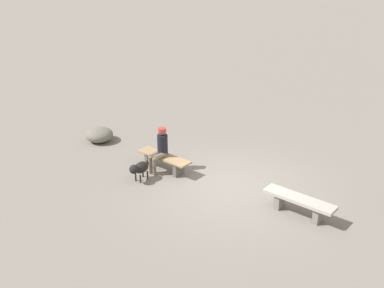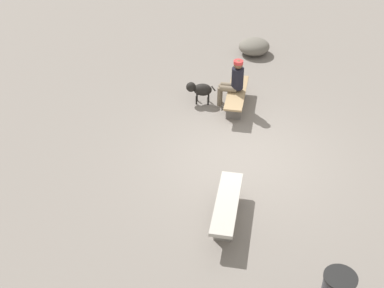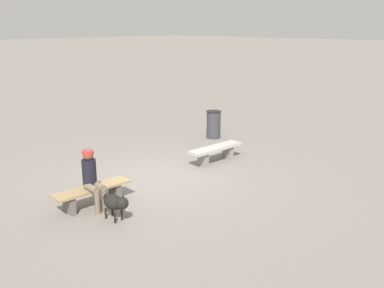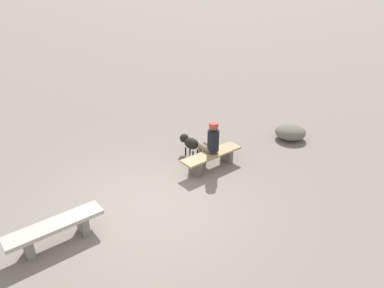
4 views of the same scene
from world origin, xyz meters
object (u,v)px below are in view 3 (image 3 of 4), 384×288
(seated_person, at_px, (92,176))
(trash_bin, at_px, (214,124))
(bench_right, at_px, (93,193))
(bench_left, at_px, (216,151))
(dog, at_px, (115,203))

(seated_person, distance_m, trash_bin, 6.55)
(bench_right, height_order, seated_person, seated_person)
(bench_right, bearing_deg, bench_left, -176.00)
(seated_person, distance_m, dog, 0.92)
(bench_left, height_order, trash_bin, trash_bin)
(trash_bin, bearing_deg, seated_person, 16.74)
(seated_person, bearing_deg, bench_left, -173.28)
(bench_left, relative_size, bench_right, 1.01)
(bench_right, distance_m, seated_person, 0.44)
(seated_person, xyz_separation_m, trash_bin, (-6.26, -1.88, -0.26))
(bench_right, bearing_deg, dog, 88.04)
(seated_person, relative_size, trash_bin, 1.35)
(seated_person, bearing_deg, bench_right, -115.12)
(bench_right, distance_m, trash_bin, 6.46)
(bench_left, xyz_separation_m, trash_bin, (-2.03, -1.80, 0.14))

